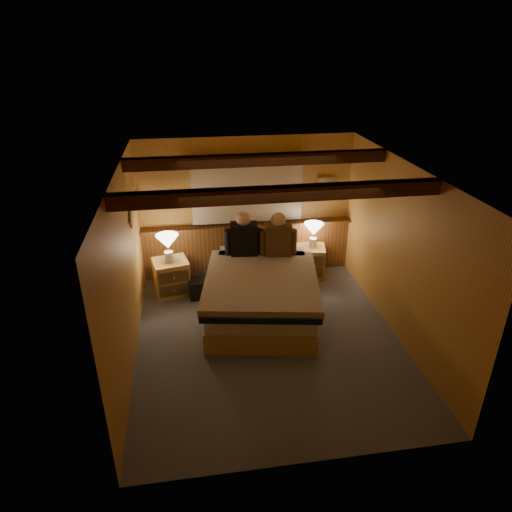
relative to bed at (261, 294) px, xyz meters
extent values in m
plane|color=#4A4D57|center=(0.00, -0.60, -0.37)|extent=(4.20, 4.20, 0.00)
plane|color=tan|center=(0.00, -0.60, 2.03)|extent=(4.20, 4.20, 0.00)
plane|color=gold|center=(0.00, 1.50, 0.83)|extent=(3.60, 0.00, 3.60)
plane|color=gold|center=(-1.80, -0.60, 0.83)|extent=(0.00, 4.20, 4.20)
plane|color=gold|center=(1.80, -0.60, 0.83)|extent=(0.00, 4.20, 4.20)
plane|color=gold|center=(0.00, -2.70, 0.83)|extent=(3.60, 0.00, 3.60)
cube|color=brown|center=(0.00, 1.44, 0.08)|extent=(3.60, 0.12, 0.90)
cube|color=brown|center=(0.00, 1.38, 0.55)|extent=(3.60, 0.22, 0.04)
cylinder|color=#4E2813|center=(0.00, 1.42, 1.68)|extent=(2.10, 0.05, 0.05)
sphere|color=#4E2813|center=(-1.05, 1.42, 1.68)|extent=(0.08, 0.08, 0.08)
sphere|color=#4E2813|center=(1.05, 1.42, 1.68)|extent=(0.08, 0.08, 0.08)
cube|color=beige|center=(0.00, 1.43, 1.13)|extent=(1.85, 0.08, 1.05)
cube|color=#4E2813|center=(0.00, -1.20, 1.94)|extent=(3.60, 0.15, 0.16)
cube|color=#4E2813|center=(0.00, 0.30, 1.94)|extent=(3.60, 0.15, 0.16)
cylinder|color=white|center=(-1.74, 1.00, 1.38)|extent=(0.03, 0.55, 0.03)
torus|color=white|center=(-1.71, 0.85, 1.26)|extent=(0.01, 0.21, 0.21)
torus|color=white|center=(-1.71, 1.08, 1.26)|extent=(0.01, 0.21, 0.21)
cube|color=#A87B54|center=(1.35, 1.48, 1.18)|extent=(0.30, 0.03, 0.25)
cube|color=beige|center=(1.35, 1.46, 1.18)|extent=(0.24, 0.01, 0.19)
cube|color=tan|center=(0.00, 0.02, -0.21)|extent=(1.83, 2.24, 0.30)
cube|color=silver|center=(0.00, 0.02, 0.06)|extent=(1.79, 2.20, 0.24)
cube|color=black|center=(-0.04, -0.23, 0.21)|extent=(1.82, 1.86, 0.08)
cube|color=tan|center=(-0.02, -0.10, 0.28)|extent=(1.90, 2.06, 0.12)
cube|color=silver|center=(-0.24, 0.86, 0.26)|extent=(0.65, 0.44, 0.16)
cube|color=silver|center=(0.52, 0.72, 0.26)|extent=(0.65, 0.44, 0.16)
cube|color=tan|center=(-1.33, 0.88, -0.07)|extent=(0.62, 0.58, 0.59)
cube|color=brown|center=(-1.29, 0.65, 0.05)|extent=(0.48, 0.12, 0.21)
cube|color=brown|center=(-1.29, 0.65, -0.19)|extent=(0.48, 0.12, 0.21)
cylinder|color=white|center=(-1.29, 0.65, 0.05)|extent=(0.04, 0.04, 0.03)
cylinder|color=white|center=(-1.29, 0.65, -0.19)|extent=(0.04, 0.04, 0.03)
cube|color=tan|center=(1.06, 1.15, -0.09)|extent=(0.57, 0.54, 0.54)
cube|color=brown|center=(1.01, 0.94, 0.01)|extent=(0.44, 0.11, 0.19)
cube|color=brown|center=(1.01, 0.94, -0.20)|extent=(0.44, 0.11, 0.19)
cylinder|color=white|center=(1.01, 0.94, 0.01)|extent=(0.04, 0.04, 0.03)
cylinder|color=white|center=(1.01, 0.94, -0.20)|extent=(0.04, 0.04, 0.03)
cylinder|color=white|center=(-1.34, 0.84, 0.31)|extent=(0.14, 0.14, 0.18)
cylinder|color=white|center=(-1.34, 0.84, 0.43)|extent=(0.02, 0.02, 0.10)
cone|color=#F7E3C0|center=(-1.34, 0.84, 0.58)|extent=(0.36, 0.36, 0.22)
cylinder|color=white|center=(1.09, 1.14, 0.26)|extent=(0.13, 0.13, 0.17)
cylinder|color=white|center=(1.09, 1.14, 0.37)|extent=(0.02, 0.02, 0.09)
cone|color=#F7E3C0|center=(1.09, 1.14, 0.51)|extent=(0.33, 0.33, 0.20)
cube|color=black|center=(-0.16, 0.72, 0.58)|extent=(0.44, 0.28, 0.55)
cylinder|color=black|center=(-0.40, 0.75, 0.54)|extent=(0.13, 0.13, 0.44)
cylinder|color=black|center=(0.08, 0.70, 0.54)|extent=(0.13, 0.13, 0.44)
sphere|color=#DEAE85|center=(-0.16, 0.72, 0.93)|extent=(0.24, 0.24, 0.24)
cube|color=#513A20|center=(0.37, 0.63, 0.57)|extent=(0.43, 0.28, 0.53)
cylinder|color=#513A20|center=(0.13, 0.66, 0.53)|extent=(0.13, 0.13, 0.43)
cylinder|color=#513A20|center=(0.60, 0.61, 0.53)|extent=(0.13, 0.13, 0.43)
sphere|color=#DEAE85|center=(0.37, 0.63, 0.92)|extent=(0.23, 0.23, 0.23)
cube|color=black|center=(-0.81, 0.72, -0.21)|extent=(0.55, 0.37, 0.31)
cylinder|color=black|center=(-0.81, 0.72, -0.04)|extent=(0.12, 0.32, 0.08)
camera|label=1|loc=(-0.98, -5.77, 3.46)|focal=32.00mm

